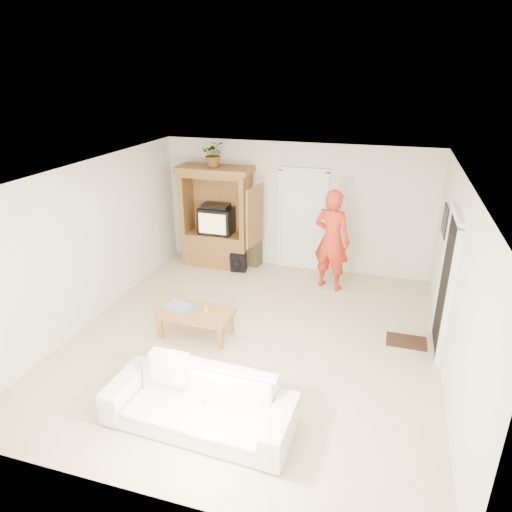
{
  "coord_description": "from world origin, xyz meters",
  "views": [
    {
      "loc": [
        1.8,
        -5.83,
        3.9
      ],
      "look_at": [
        -0.12,
        0.6,
        1.15
      ],
      "focal_mm": 32.0,
      "sensor_mm": 36.0,
      "label": 1
    }
  ],
  "objects_px": {
    "armoire": "(218,223)",
    "coffee_table": "(196,315)",
    "man": "(332,240)",
    "sofa": "(199,403)"
  },
  "relations": [
    {
      "from": "coffee_table",
      "to": "man",
      "type": "bearing_deg",
      "value": 53.99
    },
    {
      "from": "man",
      "to": "coffee_table",
      "type": "distance_m",
      "value": 2.98
    },
    {
      "from": "man",
      "to": "sofa",
      "type": "relative_size",
      "value": 0.87
    },
    {
      "from": "armoire",
      "to": "coffee_table",
      "type": "xyz_separation_m",
      "value": [
        0.7,
        -2.82,
        -0.54
      ]
    },
    {
      "from": "man",
      "to": "coffee_table",
      "type": "relative_size",
      "value": 1.69
    },
    {
      "from": "sofa",
      "to": "coffee_table",
      "type": "height_order",
      "value": "sofa"
    },
    {
      "from": "armoire",
      "to": "coffee_table",
      "type": "bearing_deg",
      "value": -76.07
    },
    {
      "from": "man",
      "to": "coffee_table",
      "type": "xyz_separation_m",
      "value": [
        -1.75,
        -2.34,
        -0.6
      ]
    },
    {
      "from": "armoire",
      "to": "sofa",
      "type": "height_order",
      "value": "armoire"
    },
    {
      "from": "sofa",
      "to": "coffee_table",
      "type": "bearing_deg",
      "value": 117.72
    }
  ]
}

